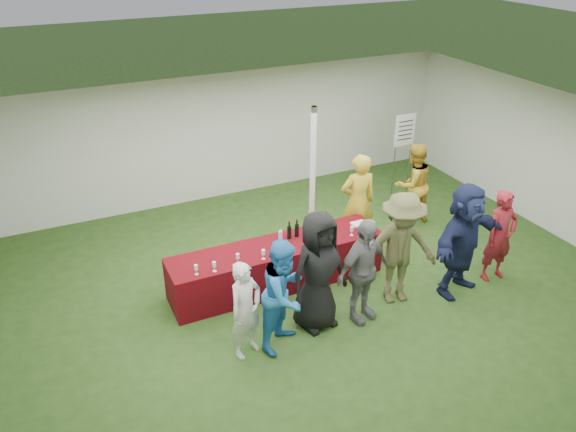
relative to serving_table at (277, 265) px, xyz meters
name	(u,v)px	position (x,y,z in m)	size (l,w,h in m)	color
ground	(317,286)	(0.58, -0.33, -0.38)	(60.00, 60.00, 0.00)	#284719
tent	(312,180)	(1.08, 0.87, 0.98)	(10.00, 10.00, 10.00)	white
serving_table	(277,265)	(0.00, 0.00, 0.00)	(3.60, 0.80, 0.75)	maroon
wine_bottles	(308,227)	(0.64, 0.15, 0.50)	(0.79, 0.13, 0.32)	black
wine_glasses	(255,254)	(-0.48, -0.25, 0.49)	(2.76, 0.13, 0.16)	silver
water_bottle	(280,236)	(0.10, 0.08, 0.48)	(0.07, 0.07, 0.23)	silver
bar_towel	(359,224)	(1.58, 0.05, 0.39)	(0.25, 0.18, 0.03)	white
dump_bucket	(368,227)	(1.60, -0.22, 0.46)	(0.22, 0.22, 0.18)	slate
wine_list_sign	(404,136)	(3.97, 2.16, 0.94)	(0.50, 0.03, 1.80)	slate
staff_pourer	(358,202)	(1.85, 0.54, 0.54)	(0.67, 0.44, 1.83)	gold
staff_back	(413,184)	(3.31, 0.88, 0.46)	(0.81, 0.63, 1.67)	gold
customer_0	(246,310)	(-1.07, -1.35, 0.36)	(0.54, 0.35, 1.47)	silver
customer_1	(285,294)	(-0.49, -1.38, 0.47)	(0.82, 0.64, 1.69)	#2574BB
customer_2	(318,271)	(0.12, -1.21, 0.57)	(0.92, 0.60, 1.88)	black
customer_3	(363,271)	(0.78, -1.36, 0.47)	(0.99, 0.41, 1.69)	slate
customer_4	(400,249)	(1.56, -1.19, 0.57)	(1.22, 0.70, 1.88)	#4C4D2A
customer_5	(463,240)	(2.61, -1.40, 0.58)	(1.78, 0.57, 1.92)	#181E41
customer_6	(500,236)	(3.43, -1.37, 0.43)	(0.59, 0.39, 1.62)	maroon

